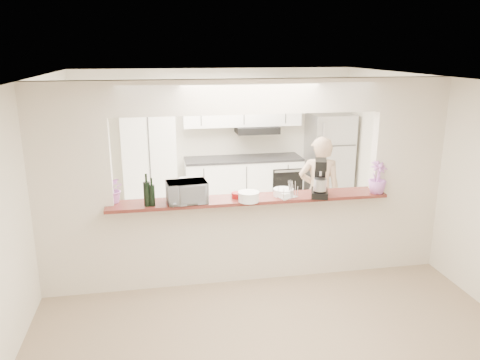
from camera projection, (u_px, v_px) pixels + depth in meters
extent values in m
plane|color=tan|center=(248.00, 277.00, 6.01)|extent=(6.00, 6.00, 0.00)
cube|color=silver|center=(229.00, 232.00, 7.47)|extent=(5.00, 2.90, 0.01)
cube|color=silver|center=(72.00, 193.00, 5.31)|extent=(0.90, 0.15, 2.50)
cube|color=silver|center=(404.00, 176.00, 6.03)|extent=(0.90, 0.15, 2.50)
cube|color=silver|center=(249.00, 96.00, 5.38)|extent=(3.20, 0.15, 0.40)
cube|color=silver|center=(249.00, 239.00, 5.87)|extent=(3.20, 0.15, 1.05)
cube|color=brown|center=(250.00, 199.00, 5.67)|extent=(3.40, 0.38, 0.04)
cube|color=white|center=(150.00, 155.00, 8.07)|extent=(0.90, 0.60, 2.10)
cube|color=white|center=(243.00, 184.00, 8.52)|extent=(2.10, 0.60, 0.90)
cube|color=#2C2D2F|center=(243.00, 159.00, 8.39)|extent=(2.10, 0.62, 0.04)
cube|color=white|center=(242.00, 105.00, 8.25)|extent=(2.10, 0.35, 0.75)
cube|color=black|center=(257.00, 130.00, 8.31)|extent=(0.75, 0.45, 0.12)
cube|color=black|center=(288.00, 184.00, 8.35)|extent=(0.55, 0.02, 0.55)
cube|color=#ACADB1|center=(329.00, 160.00, 8.64)|extent=(0.75, 0.70, 1.70)
imported|color=pink|center=(113.00, 189.00, 5.44)|extent=(0.37, 0.35, 0.33)
cylinder|color=black|center=(152.00, 196.00, 5.33)|extent=(0.07, 0.07, 0.25)
cylinder|color=black|center=(151.00, 182.00, 5.29)|extent=(0.02, 0.02, 0.09)
cylinder|color=black|center=(147.00, 194.00, 5.33)|extent=(0.08, 0.08, 0.28)
cylinder|color=black|center=(146.00, 178.00, 5.28)|extent=(0.03, 0.03, 0.10)
imported|color=#A8A9AD|center=(187.00, 192.00, 5.45)|extent=(0.49, 0.35, 0.25)
imported|color=white|center=(191.00, 189.00, 5.61)|extent=(0.35, 0.35, 0.23)
cylinder|color=white|center=(249.00, 197.00, 5.51)|extent=(0.24, 0.24, 0.11)
cylinder|color=white|center=(249.00, 192.00, 5.49)|extent=(0.25, 0.25, 0.01)
cylinder|color=white|center=(283.00, 193.00, 5.72)|extent=(0.24, 0.24, 0.08)
cylinder|color=white|center=(284.00, 189.00, 5.71)|extent=(0.25, 0.25, 0.01)
cylinder|color=maroon|center=(237.00, 195.00, 5.65)|extent=(0.14, 0.14, 0.06)
cylinder|color=#C7AC8C|center=(281.00, 192.00, 5.74)|extent=(0.15, 0.15, 0.07)
cube|color=silver|center=(288.00, 197.00, 5.65)|extent=(0.26, 0.20, 0.01)
cube|color=white|center=(288.00, 195.00, 5.64)|extent=(0.12, 0.12, 0.06)
cube|color=black|center=(319.00, 193.00, 5.71)|extent=(0.28, 0.35, 0.08)
cube|color=black|center=(320.00, 175.00, 5.76)|extent=(0.16, 0.15, 0.33)
cube|color=black|center=(321.00, 164.00, 5.60)|extent=(0.21, 0.29, 0.11)
cylinder|color=#B7B7BC|center=(320.00, 185.00, 5.61)|extent=(0.15, 0.15, 0.14)
imported|color=#C073D7|center=(378.00, 177.00, 5.80)|extent=(0.28, 0.28, 0.40)
imported|color=tan|center=(319.00, 193.00, 6.75)|extent=(0.68, 0.54, 1.64)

